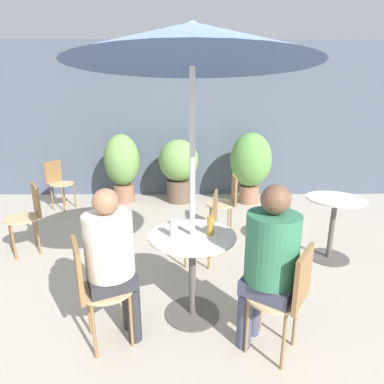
% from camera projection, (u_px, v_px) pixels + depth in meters
% --- Properties ---
extents(ground_plane, '(20.00, 20.00, 0.00)m').
position_uv_depth(ground_plane, '(174.00, 331.00, 2.45)').
color(ground_plane, '#B2A899').
extents(storefront_wall, '(10.00, 0.06, 3.00)m').
position_uv_depth(storefront_wall, '(183.00, 122.00, 5.99)').
color(storefront_wall, '#4C5666').
rests_on(storefront_wall, ground_plane).
extents(cafe_table_near, '(0.72, 0.72, 0.76)m').
position_uv_depth(cafe_table_near, '(192.00, 259.00, 2.51)').
color(cafe_table_near, '#514C47').
rests_on(cafe_table_near, ground_plane).
extents(cafe_table_far, '(0.66, 0.66, 0.76)m').
position_uv_depth(cafe_table_far, '(333.00, 218.00, 3.51)').
color(cafe_table_far, '#514C47').
rests_on(cafe_table_far, ground_plane).
extents(bistro_chair_0, '(0.46, 0.45, 0.86)m').
position_uv_depth(bistro_chair_0, '(94.00, 283.00, 2.18)').
color(bistro_chair_0, tan).
rests_on(bistro_chair_0, ground_plane).
extents(bistro_chair_1, '(0.47, 0.46, 0.86)m').
position_uv_depth(bistro_chair_1, '(287.00, 291.00, 2.08)').
color(bistro_chair_1, tan).
rests_on(bistro_chair_1, ground_plane).
extents(bistro_chair_2, '(0.46, 0.45, 0.86)m').
position_uv_depth(bistro_chair_2, '(58.00, 180.00, 5.35)').
color(bistro_chair_2, tan).
rests_on(bistro_chair_2, ground_plane).
extents(bistro_chair_3, '(0.41, 0.41, 0.86)m').
position_uv_depth(bistro_chair_3, '(227.00, 199.00, 4.19)').
color(bistro_chair_3, tan).
rests_on(bistro_chair_3, ground_plane).
extents(bistro_chair_4, '(0.47, 0.47, 0.86)m').
position_uv_depth(bistro_chair_4, '(29.00, 212.00, 3.68)').
color(bistro_chair_4, tan).
rests_on(bistro_chair_4, ground_plane).
extents(bistro_chair_5, '(0.43, 0.41, 0.86)m').
position_uv_depth(bistro_chair_5, '(206.00, 221.00, 3.39)').
color(bistro_chair_5, tan).
rests_on(bistro_chair_5, ground_plane).
extents(seated_person_0, '(0.43, 0.41, 1.23)m').
position_uv_depth(seated_person_0, '(112.00, 254.00, 2.18)').
color(seated_person_0, '#2D2D33').
rests_on(seated_person_0, ground_plane).
extents(seated_person_1, '(0.47, 0.46, 1.27)m').
position_uv_depth(seated_person_1, '(269.00, 257.00, 2.10)').
color(seated_person_1, '#42475B').
rests_on(seated_person_1, ground_plane).
extents(beer_glass_0, '(0.06, 0.06, 0.16)m').
position_uv_depth(beer_glass_0, '(211.00, 225.00, 2.43)').
color(beer_glass_0, '#B28433').
rests_on(beer_glass_0, cafe_table_near).
extents(beer_glass_1, '(0.07, 0.07, 0.14)m').
position_uv_depth(beer_glass_1, '(174.00, 228.00, 2.39)').
color(beer_glass_1, silver).
rests_on(beer_glass_1, cafe_table_near).
extents(potted_plant_0, '(0.66, 0.66, 1.30)m').
position_uv_depth(potted_plant_0, '(122.00, 164.00, 5.66)').
color(potted_plant_0, '#93664C').
rests_on(potted_plant_0, ground_plane).
extents(potted_plant_1, '(0.75, 0.75, 1.20)m').
position_uv_depth(potted_plant_1, '(179.00, 166.00, 5.70)').
color(potted_plant_1, brown).
rests_on(potted_plant_1, ground_plane).
extents(potted_plant_2, '(0.77, 0.77, 1.33)m').
position_uv_depth(potted_plant_2, '(251.00, 162.00, 5.58)').
color(potted_plant_2, '#93664C').
rests_on(potted_plant_2, ground_plane).
extents(umbrella, '(1.76, 1.76, 2.32)m').
position_uv_depth(umbrella, '(192.00, 45.00, 2.07)').
color(umbrella, silver).
rests_on(umbrella, ground_plane).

